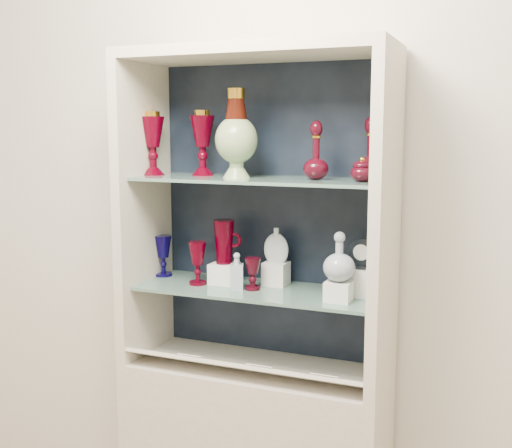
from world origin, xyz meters
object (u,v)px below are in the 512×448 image
at_px(ruby_goblet_tall, 198,263).
at_px(pedestal_lamp_left, 153,143).
at_px(ruby_decanter_a, 316,147).
at_px(cobalt_goblet, 163,256).
at_px(clear_round_decanter, 339,258).
at_px(ruby_goblet_small, 253,274).
at_px(ruby_pitcher, 224,242).
at_px(lidded_bowl, 362,169).
at_px(ruby_decanter_b, 371,147).
at_px(clear_square_bottle, 237,271).
at_px(enamel_urn, 236,134).
at_px(cameo_medallion, 361,254).
at_px(pedestal_lamp_right, 203,143).
at_px(flat_flask, 276,245).

bearing_deg(ruby_goblet_tall, pedestal_lamp_left, 174.84).
xyz_separation_m(ruby_decanter_a, cobalt_goblet, (-0.66, 0.06, -0.45)).
height_order(ruby_decanter_a, clear_round_decanter, ruby_decanter_a).
relative_size(ruby_goblet_tall, ruby_goblet_small, 1.38).
height_order(ruby_goblet_small, ruby_pitcher, ruby_pitcher).
distance_m(lidded_bowl, ruby_pitcher, 0.62).
xyz_separation_m(ruby_decanter_b, clear_square_bottle, (-0.47, -0.11, -0.47)).
relative_size(cobalt_goblet, ruby_goblet_small, 1.38).
height_order(enamel_urn, ruby_decanter_b, enamel_urn).
bearing_deg(clear_round_decanter, ruby_decanter_a, 153.41).
distance_m(ruby_goblet_tall, cameo_medallion, 0.64).
bearing_deg(ruby_decanter_b, ruby_decanter_a, -158.01).
xyz_separation_m(ruby_decanter_a, lidded_bowl, (0.17, -0.02, -0.07)).
distance_m(clear_square_bottle, cameo_medallion, 0.47).
relative_size(pedestal_lamp_left, cobalt_goblet, 1.47).
bearing_deg(lidded_bowl, cobalt_goblet, 174.55).
bearing_deg(ruby_decanter_b, lidded_bowl, -95.79).
xyz_separation_m(pedestal_lamp_left, clear_square_bottle, (0.37, -0.03, -0.47)).
xyz_separation_m(cobalt_goblet, cameo_medallion, (0.83, -0.02, 0.07)).
bearing_deg(ruby_decanter_a, cameo_medallion, 13.99).
bearing_deg(cobalt_goblet, clear_round_decanter, -8.16).
relative_size(pedestal_lamp_right, ruby_pitcher, 1.47).
relative_size(ruby_decanter_b, cobalt_goblet, 1.41).
bearing_deg(ruby_pitcher, clear_round_decanter, -17.49).
xyz_separation_m(pedestal_lamp_right, clear_square_bottle, (0.18, -0.09, -0.48)).
relative_size(cobalt_goblet, cameo_medallion, 1.47).
bearing_deg(clear_square_bottle, pedestal_lamp_left, 175.19).
bearing_deg(ruby_goblet_small, flat_flask, 61.25).
height_order(ruby_decanter_b, lidded_bowl, ruby_decanter_b).
height_order(enamel_urn, ruby_pitcher, enamel_urn).
xyz_separation_m(enamel_urn, cameo_medallion, (0.46, 0.06, -0.43)).
height_order(ruby_goblet_tall, ruby_goblet_small, ruby_goblet_tall).
bearing_deg(lidded_bowl, clear_round_decanter, -154.68).
distance_m(ruby_goblet_small, ruby_pitcher, 0.18).
relative_size(ruby_goblet_tall, clear_square_bottle, 1.19).
bearing_deg(ruby_goblet_tall, cobalt_goblet, 158.45).
relative_size(ruby_decanter_a, ruby_goblet_small, 1.93).
bearing_deg(lidded_bowl, clear_square_bottle, -178.54).
height_order(ruby_decanter_a, lidded_bowl, ruby_decanter_a).
height_order(pedestal_lamp_right, ruby_decanter_a, pedestal_lamp_right).
xyz_separation_m(cobalt_goblet, clear_round_decanter, (0.77, -0.11, 0.07)).
bearing_deg(ruby_decanter_a, clear_square_bottle, -173.45).
height_order(lidded_bowl, ruby_goblet_tall, lidded_bowl).
height_order(lidded_bowl, clear_square_bottle, lidded_bowl).
xyz_separation_m(pedestal_lamp_right, ruby_pitcher, (0.10, -0.02, -0.38)).
relative_size(lidded_bowl, clear_square_bottle, 0.63).
xyz_separation_m(ruby_goblet_tall, clear_square_bottle, (0.17, -0.01, -0.01)).
bearing_deg(enamel_urn, clear_square_bottle, -67.10).
relative_size(pedestal_lamp_right, ruby_goblet_tall, 1.50).
bearing_deg(cameo_medallion, ruby_decanter_a, -162.04).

